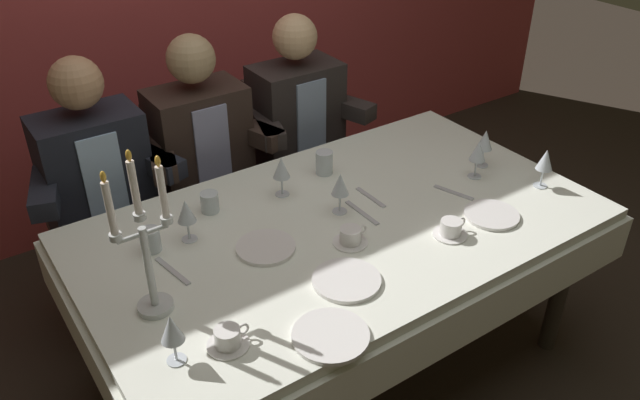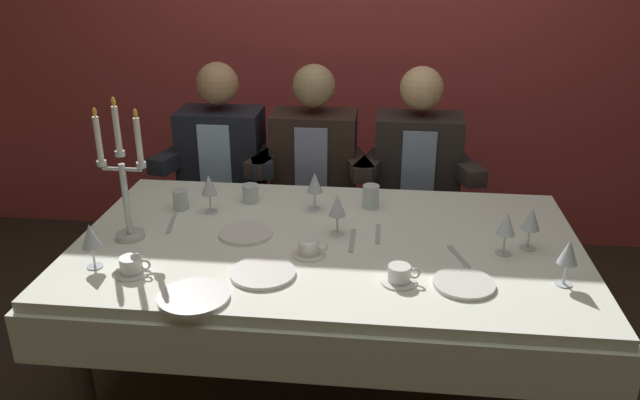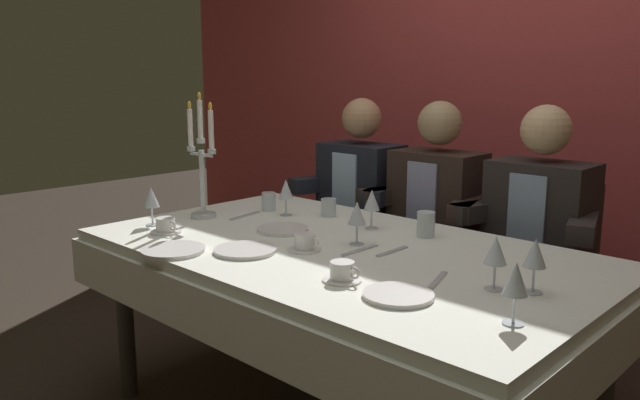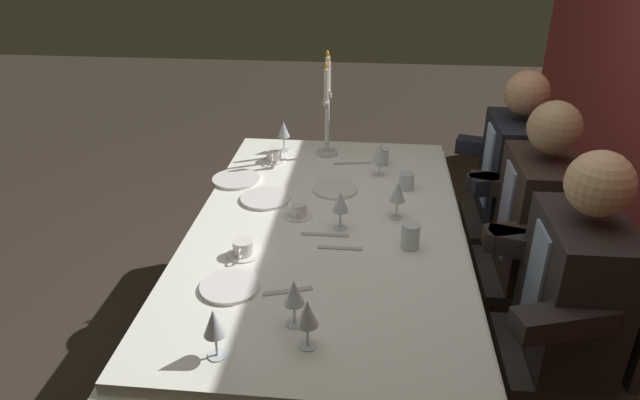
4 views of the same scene
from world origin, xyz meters
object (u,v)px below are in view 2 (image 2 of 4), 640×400
object	(u,v)px
candelabra	(124,184)
seated_diner_1	(314,163)
water_tumbler_1	(250,193)
wine_glass_3	(507,225)
wine_glass_4	(209,186)
coffee_cup_2	(132,266)
wine_glass_1	(337,206)
seated_diner_2	(417,167)
dinner_plate_0	(246,233)
coffee_cup_1	(309,248)
wine_glass_5	(568,254)
dinner_plate_2	(464,284)
dinner_plate_3	(263,273)
water_tumbler_0	(371,196)
dinner_plate_1	(194,297)
seated_diner_0	(222,160)
water_tumbler_2	(181,200)
wine_glass_0	(91,237)
wine_glass_6	(315,183)
coffee_cup_0	(400,275)
wine_glass_2	(531,220)
dining_table	(328,267)

from	to	relation	value
candelabra	seated_diner_1	xyz separation A→B (m)	(0.60, 0.95, -0.22)
water_tumbler_1	wine_glass_3	bearing A→B (deg)	-20.55
wine_glass_4	coffee_cup_2	world-z (taller)	wine_glass_4
wine_glass_1	coffee_cup_2	distance (m)	0.78
water_tumbler_1	seated_diner_2	size ratio (longest dim) A/B	0.06
dinner_plate_0	coffee_cup_1	world-z (taller)	coffee_cup_1
wine_glass_3	seated_diner_2	xyz separation A→B (m)	(-0.28, 0.93, -0.12)
wine_glass_3	wine_glass_4	xyz separation A→B (m)	(-1.16, 0.25, 0.00)
wine_glass_5	coffee_cup_2	distance (m)	1.45
coffee_cup_1	dinner_plate_2	bearing A→B (deg)	-16.86
wine_glass_5	dinner_plate_3	bearing A→B (deg)	-177.40
coffee_cup_2	dinner_plate_0	bearing A→B (deg)	46.60
dinner_plate_3	wine_glass_3	distance (m)	0.88
wine_glass_5	water_tumbler_0	distance (m)	0.88
wine_glass_4	coffee_cup_1	distance (m)	0.58
dinner_plate_1	seated_diner_0	size ratio (longest dim) A/B	0.18
wine_glass_1	water_tumbler_1	distance (m)	0.50
wine_glass_5	water_tumbler_2	size ratio (longest dim) A/B	1.89
candelabra	dinner_plate_3	xyz separation A→B (m)	(0.56, -0.23, -0.21)
seated_diner_0	wine_glass_3	bearing A→B (deg)	-35.94
dinner_plate_1	wine_glass_3	distance (m)	1.12
wine_glass_3	wine_glass_0	bearing A→B (deg)	-169.83
wine_glass_4	wine_glass_5	distance (m)	1.40
dinner_plate_1	seated_diner_0	bearing A→B (deg)	100.65
water_tumbler_2	seated_diner_1	world-z (taller)	seated_diner_1
dinner_plate_2	wine_glass_5	size ratio (longest dim) A/B	1.25
wine_glass_0	wine_glass_4	xyz separation A→B (m)	(0.27, 0.51, 0.00)
wine_glass_3	water_tumbler_2	bearing A→B (deg)	168.21
seated_diner_0	seated_diner_2	size ratio (longest dim) A/B	1.00
wine_glass_6	seated_diner_2	xyz separation A→B (m)	(0.45, 0.60, -0.12)
wine_glass_3	wine_glass_6	bearing A→B (deg)	155.71
coffee_cup_1	water_tumbler_1	bearing A→B (deg)	124.08
water_tumbler_0	seated_diner_0	world-z (taller)	seated_diner_0
dinner_plate_1	dinner_plate_2	xyz separation A→B (m)	(0.86, 0.18, 0.00)
dinner_plate_2	coffee_cup_1	bearing A→B (deg)	163.14
coffee_cup_1	coffee_cup_0	bearing A→B (deg)	-26.68
water_tumbler_1	coffee_cup_2	world-z (taller)	water_tumbler_1
coffee_cup_0	wine_glass_2	bearing A→B (deg)	32.31
candelabra	dinner_plate_2	distance (m)	1.27
wine_glass_4	water_tumbler_0	bearing A→B (deg)	10.29
wine_glass_5	seated_diner_0	size ratio (longest dim) A/B	0.13
dinner_plate_1	coffee_cup_2	world-z (taller)	coffee_cup_2
wine_glass_1	wine_glass_2	size ratio (longest dim) A/B	1.00
dinner_plate_1	wine_glass_6	bearing A→B (deg)	68.38
dining_table	coffee_cup_1	xyz separation A→B (m)	(-0.06, -0.13, 0.15)
wine_glass_1	candelabra	bearing A→B (deg)	-171.13
coffee_cup_0	coffee_cup_2	xyz separation A→B (m)	(-0.91, -0.04, 0.00)
wine_glass_1	wine_glass_4	xyz separation A→B (m)	(-0.54, 0.15, 0.00)
dining_table	candelabra	world-z (taller)	candelabra
wine_glass_3	dinner_plate_0	bearing A→B (deg)	176.85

